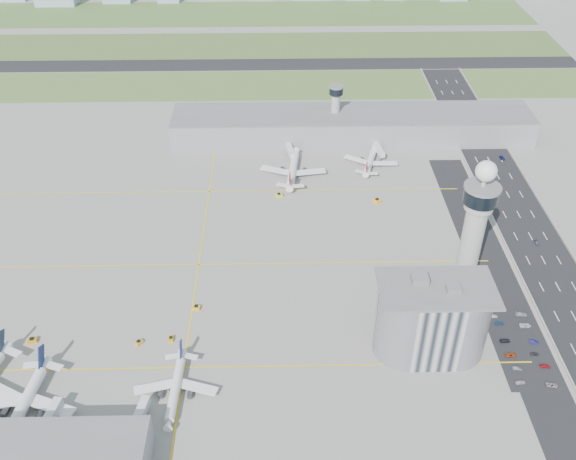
{
  "coord_description": "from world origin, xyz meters",
  "views": [
    {
      "loc": [
        -4.72,
        -191.81,
        181.95
      ],
      "look_at": [
        0.0,
        35.0,
        15.0
      ],
      "focal_mm": 40.0,
      "sensor_mm": 36.0,
      "label": 1
    }
  ],
  "objects_px": {
    "car_lot_0": "(521,382)",
    "car_lot_5": "(493,316)",
    "car_lot_3": "(505,341)",
    "airplane_near_b": "(21,402)",
    "jet_bridge_near_1": "(41,436)",
    "tug_1": "(139,342)",
    "admin_building": "(432,319)",
    "car_hw_4": "(451,113)",
    "jet_bridge_far_0": "(288,147)",
    "car_lot_2": "(511,355)",
    "jet_bridge_far_1": "(375,146)",
    "car_lot_6": "(552,385)",
    "secondary_tower": "(335,107)",
    "airplane_near_c": "(175,385)",
    "airplane_far_a": "(293,164)",
    "car_lot_7": "(545,366)",
    "airplane_far_b": "(371,156)",
    "tug_3": "(196,307)",
    "car_lot_11": "(521,314)",
    "tug_2": "(171,338)",
    "tug_5": "(377,200)",
    "car_lot_9": "(534,342)",
    "tug_4": "(279,195)",
    "jet_bridge_near_2": "(133,435)",
    "car_hw_1": "(537,242)",
    "car_lot_4": "(499,323)",
    "car_lot_10": "(525,325)",
    "car_hw_2": "(502,158)",
    "control_tower": "(474,227)",
    "car_lot_1": "(517,368)",
    "car_lot_8": "(535,354)"
  },
  "relations": [
    {
      "from": "car_lot_0",
      "to": "car_lot_5",
      "type": "relative_size",
      "value": 1.03
    },
    {
      "from": "car_lot_0",
      "to": "car_lot_10",
      "type": "height_order",
      "value": "car_lot_10"
    },
    {
      "from": "car_lot_5",
      "to": "car_lot_11",
      "type": "relative_size",
      "value": 0.74
    },
    {
      "from": "secondary_tower",
      "to": "airplane_near_c",
      "type": "xyz_separation_m",
      "value": [
        -71.37,
        -192.47,
        -13.81
      ]
    },
    {
      "from": "car_hw_1",
      "to": "car_hw_4",
      "type": "height_order",
      "value": "car_hw_1"
    },
    {
      "from": "secondary_tower",
      "to": "tug_2",
      "type": "xyz_separation_m",
      "value": [
        -76.52,
        -165.77,
        -18.01
      ]
    },
    {
      "from": "car_lot_5",
      "to": "car_lot_7",
      "type": "xyz_separation_m",
      "value": [
        11.92,
        -26.66,
        -0.01
      ]
    },
    {
      "from": "car_lot_0",
      "to": "tug_2",
      "type": "bearing_deg",
      "value": 72.6
    },
    {
      "from": "jet_bridge_far_0",
      "to": "car_lot_6",
      "type": "bearing_deg",
      "value": 17.78
    },
    {
      "from": "car_lot_3",
      "to": "airplane_near_b",
      "type": "bearing_deg",
      "value": 94.7
    },
    {
      "from": "car_hw_1",
      "to": "jet_bridge_far_1",
      "type": "bearing_deg",
      "value": 126.75
    },
    {
      "from": "airplane_far_a",
      "to": "car_lot_7",
      "type": "distance_m",
      "value": 165.97
    },
    {
      "from": "airplane_near_c",
      "to": "car_lot_7",
      "type": "height_order",
      "value": "airplane_near_c"
    },
    {
      "from": "jet_bridge_near_2",
      "to": "car_lot_7",
      "type": "xyz_separation_m",
      "value": [
        147.0,
        28.53,
        -2.3
      ]
    },
    {
      "from": "tug_4",
      "to": "car_lot_3",
      "type": "distance_m",
      "value": 135.25
    },
    {
      "from": "admin_building",
      "to": "car_hw_4",
      "type": "relative_size",
      "value": 12.01
    },
    {
      "from": "tug_3",
      "to": "car_lot_6",
      "type": "distance_m",
      "value": 138.53
    },
    {
      "from": "jet_bridge_far_1",
      "to": "airplane_near_c",
      "type": "bearing_deg",
      "value": -38.15
    },
    {
      "from": "control_tower",
      "to": "jet_bridge_near_2",
      "type": "bearing_deg",
      "value": -151.1
    },
    {
      "from": "jet_bridge_near_2",
      "to": "car_lot_9",
      "type": "bearing_deg",
      "value": -64.54
    },
    {
      "from": "jet_bridge_near_1",
      "to": "car_lot_6",
      "type": "distance_m",
      "value": 177.47
    },
    {
      "from": "airplane_far_a",
      "to": "car_lot_11",
      "type": "bearing_deg",
      "value": -134.71
    },
    {
      "from": "jet_bridge_far_1",
      "to": "car_lot_6",
      "type": "distance_m",
      "value": 178.3
    },
    {
      "from": "airplane_near_c",
      "to": "car_hw_2",
      "type": "height_order",
      "value": "airplane_near_c"
    },
    {
      "from": "tug_2",
      "to": "car_lot_0",
      "type": "xyz_separation_m",
      "value": [
        128.98,
        -24.19,
        -0.2
      ]
    },
    {
      "from": "tug_2",
      "to": "tug_5",
      "type": "bearing_deg",
      "value": 41.65
    },
    {
      "from": "airplane_near_b",
      "to": "airplane_far_a",
      "type": "distance_m",
      "value": 184.19
    },
    {
      "from": "car_lot_10",
      "to": "car_hw_4",
      "type": "distance_m",
      "value": 190.0
    },
    {
      "from": "admin_building",
      "to": "tug_5",
      "type": "distance_m",
      "value": 101.65
    },
    {
      "from": "car_lot_5",
      "to": "car_lot_10",
      "type": "relative_size",
      "value": 0.74
    },
    {
      "from": "jet_bridge_near_1",
      "to": "tug_2",
      "type": "distance_m",
      "value": 58.14
    },
    {
      "from": "airplane_far_b",
      "to": "tug_3",
      "type": "distance_m",
      "value": 143.94
    },
    {
      "from": "car_lot_0",
      "to": "car_lot_9",
      "type": "relative_size",
      "value": 0.95
    },
    {
      "from": "car_lot_5",
      "to": "car_hw_1",
      "type": "xyz_separation_m",
      "value": [
        33.86,
        48.12,
        0.07
      ]
    },
    {
      "from": "jet_bridge_far_0",
      "to": "car_lot_2",
      "type": "bearing_deg",
      "value": 17.01
    },
    {
      "from": "car_lot_0",
      "to": "car_lot_3",
      "type": "distance_m",
      "value": 20.55
    },
    {
      "from": "jet_bridge_far_1",
      "to": "car_lot_9",
      "type": "distance_m",
      "value": 158.05
    },
    {
      "from": "car_lot_4",
      "to": "car_lot_10",
      "type": "distance_m",
      "value": 10.07
    },
    {
      "from": "car_lot_5",
      "to": "car_lot_11",
      "type": "bearing_deg",
      "value": -93.74
    },
    {
      "from": "jet_bridge_far_0",
      "to": "jet_bridge_near_1",
      "type": "bearing_deg",
      "value": -33.77
    },
    {
      "from": "jet_bridge_far_0",
      "to": "car_lot_9",
      "type": "bearing_deg",
      "value": 21.1
    },
    {
      "from": "airplane_near_c",
      "to": "control_tower",
      "type": "bearing_deg",
      "value": 115.93
    },
    {
      "from": "airplane_near_b",
      "to": "car_lot_5",
      "type": "distance_m",
      "value": 180.13
    },
    {
      "from": "tug_2",
      "to": "car_lot_1",
      "type": "distance_m",
      "value": 131.13
    },
    {
      "from": "car_lot_8",
      "to": "car_hw_1",
      "type": "height_order",
      "value": "car_hw_1"
    },
    {
      "from": "jet_bridge_near_1",
      "to": "tug_1",
      "type": "xyz_separation_m",
      "value": [
        24.33,
        43.37,
        -1.98
      ]
    },
    {
      "from": "car_lot_1",
      "to": "car_hw_1",
      "type": "distance_m",
      "value": 82.35
    },
    {
      "from": "jet_bridge_far_0",
      "to": "jet_bridge_far_1",
      "type": "relative_size",
      "value": 1.0
    },
    {
      "from": "admin_building",
      "to": "car_lot_2",
      "type": "height_order",
      "value": "admin_building"
    },
    {
      "from": "secondary_tower",
      "to": "admin_building",
      "type": "bearing_deg",
      "value": -82.71
    }
  ]
}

